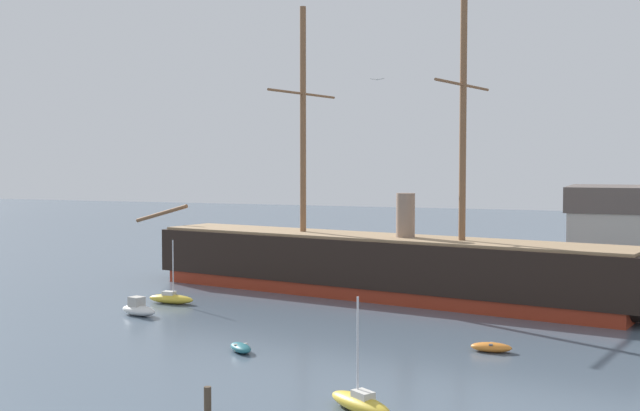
{
  "coord_description": "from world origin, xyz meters",
  "views": [
    {
      "loc": [
        24.74,
        -30.23,
        13.21
      ],
      "look_at": [
        -0.54,
        32.55,
        9.61
      ],
      "focal_mm": 45.53,
      "sensor_mm": 36.0,
      "label": 1
    }
  ],
  "objects_px": {
    "dinghy_near_centre": "(241,348)",
    "sailboat_foreground_right": "(360,402)",
    "motorboat_mid_left": "(138,309)",
    "motorboat_far_left": "(185,267)",
    "sailboat_alongside_bow": "(171,298)",
    "seagull_in_flight": "(377,79)",
    "tall_ship": "(378,265)",
    "mooring_piling_nearest": "(208,401)",
    "dinghy_mid_right": "(491,347)"
  },
  "relations": [
    {
      "from": "dinghy_near_centre",
      "to": "sailboat_foreground_right",
      "type": "bearing_deg",
      "value": -38.58
    },
    {
      "from": "motorboat_mid_left",
      "to": "motorboat_far_left",
      "type": "height_order",
      "value": "motorboat_mid_left"
    },
    {
      "from": "sailboat_alongside_bow",
      "to": "sailboat_foreground_right",
      "type": "bearing_deg",
      "value": -42.08
    },
    {
      "from": "dinghy_near_centre",
      "to": "motorboat_far_left",
      "type": "xyz_separation_m",
      "value": [
        -25.52,
        34.51,
        0.21
      ]
    },
    {
      "from": "seagull_in_flight",
      "to": "dinghy_near_centre",
      "type": "bearing_deg",
      "value": -145.69
    },
    {
      "from": "tall_ship",
      "to": "motorboat_mid_left",
      "type": "height_order",
      "value": "tall_ship"
    },
    {
      "from": "dinghy_near_centre",
      "to": "seagull_in_flight",
      "type": "relative_size",
      "value": 2.67
    },
    {
      "from": "tall_ship",
      "to": "dinghy_near_centre",
      "type": "distance_m",
      "value": 26.12
    },
    {
      "from": "sailboat_foreground_right",
      "to": "seagull_in_flight",
      "type": "height_order",
      "value": "seagull_in_flight"
    },
    {
      "from": "motorboat_far_left",
      "to": "seagull_in_flight",
      "type": "height_order",
      "value": "seagull_in_flight"
    },
    {
      "from": "sailboat_foreground_right",
      "to": "seagull_in_flight",
      "type": "distance_m",
      "value": 24.4
    },
    {
      "from": "tall_ship",
      "to": "motorboat_far_left",
      "type": "relative_size",
      "value": 15.65
    },
    {
      "from": "dinghy_near_centre",
      "to": "sailboat_alongside_bow",
      "type": "bearing_deg",
      "value": 135.34
    },
    {
      "from": "tall_ship",
      "to": "seagull_in_flight",
      "type": "xyz_separation_m",
      "value": [
        6.47,
        -20.38,
        15.98
      ]
    },
    {
      "from": "sailboat_foreground_right",
      "to": "motorboat_mid_left",
      "type": "height_order",
      "value": "sailboat_foreground_right"
    },
    {
      "from": "motorboat_mid_left",
      "to": "mooring_piling_nearest",
      "type": "bearing_deg",
      "value": -48.48
    },
    {
      "from": "sailboat_foreground_right",
      "to": "tall_ship",
      "type": "bearing_deg",
      "value": 106.48
    },
    {
      "from": "sailboat_foreground_right",
      "to": "dinghy_near_centre",
      "type": "relative_size",
      "value": 2.24
    },
    {
      "from": "motorboat_far_left",
      "to": "dinghy_mid_right",
      "type": "bearing_deg",
      "value": -33.8
    },
    {
      "from": "dinghy_mid_right",
      "to": "motorboat_far_left",
      "type": "distance_m",
      "value": 50.2
    },
    {
      "from": "dinghy_near_centre",
      "to": "seagull_in_flight",
      "type": "bearing_deg",
      "value": 34.31
    },
    {
      "from": "sailboat_alongside_bow",
      "to": "seagull_in_flight",
      "type": "distance_m",
      "value": 31.16
    },
    {
      "from": "dinghy_mid_right",
      "to": "dinghy_near_centre",
      "type": "bearing_deg",
      "value": -157.86
    },
    {
      "from": "seagull_in_flight",
      "to": "sailboat_foreground_right",
      "type": "bearing_deg",
      "value": -75.05
    },
    {
      "from": "tall_ship",
      "to": "mooring_piling_nearest",
      "type": "relative_size",
      "value": 40.89
    },
    {
      "from": "motorboat_far_left",
      "to": "tall_ship",
      "type": "bearing_deg",
      "value": -17.57
    },
    {
      "from": "seagull_in_flight",
      "to": "mooring_piling_nearest",
      "type": "bearing_deg",
      "value": -99.85
    },
    {
      "from": "sailboat_alongside_bow",
      "to": "dinghy_near_centre",
      "type": "bearing_deg",
      "value": -44.66
    },
    {
      "from": "sailboat_alongside_bow",
      "to": "motorboat_mid_left",
      "type": "bearing_deg",
      "value": -84.7
    },
    {
      "from": "mooring_piling_nearest",
      "to": "tall_ship",
      "type": "bearing_deg",
      "value": 94.74
    },
    {
      "from": "motorboat_far_left",
      "to": "seagull_in_flight",
      "type": "bearing_deg",
      "value": -40.75
    },
    {
      "from": "tall_ship",
      "to": "sailboat_foreground_right",
      "type": "bearing_deg",
      "value": -73.52
    },
    {
      "from": "motorboat_mid_left",
      "to": "sailboat_alongside_bow",
      "type": "relative_size",
      "value": 0.68
    },
    {
      "from": "tall_ship",
      "to": "mooring_piling_nearest",
      "type": "height_order",
      "value": "tall_ship"
    },
    {
      "from": "sailboat_foreground_right",
      "to": "dinghy_mid_right",
      "type": "xyz_separation_m",
      "value": [
        4.01,
        16.31,
        -0.18
      ]
    },
    {
      "from": "motorboat_mid_left",
      "to": "sailboat_alongside_bow",
      "type": "height_order",
      "value": "sailboat_alongside_bow"
    },
    {
      "from": "dinghy_mid_right",
      "to": "tall_ship",
      "type": "bearing_deg",
      "value": 126.98
    },
    {
      "from": "sailboat_foreground_right",
      "to": "motorboat_mid_left",
      "type": "bearing_deg",
      "value": 145.24
    },
    {
      "from": "dinghy_near_centre",
      "to": "mooring_piling_nearest",
      "type": "height_order",
      "value": "mooring_piling_nearest"
    },
    {
      "from": "dinghy_near_centre",
      "to": "dinghy_mid_right",
      "type": "bearing_deg",
      "value": 22.14
    },
    {
      "from": "tall_ship",
      "to": "mooring_piling_nearest",
      "type": "distance_m",
      "value": 39.21
    },
    {
      "from": "dinghy_near_centre",
      "to": "seagull_in_flight",
      "type": "xyz_separation_m",
      "value": [
        8.11,
        5.54,
        18.8
      ]
    },
    {
      "from": "dinghy_mid_right",
      "to": "mooring_piling_nearest",
      "type": "bearing_deg",
      "value": -119.9
    },
    {
      "from": "dinghy_mid_right",
      "to": "sailboat_alongside_bow",
      "type": "bearing_deg",
      "value": 165.13
    },
    {
      "from": "motorboat_far_left",
      "to": "motorboat_mid_left",
      "type": "bearing_deg",
      "value": -66.81
    },
    {
      "from": "dinghy_near_centre",
      "to": "motorboat_mid_left",
      "type": "height_order",
      "value": "motorboat_mid_left"
    },
    {
      "from": "sailboat_foreground_right",
      "to": "motorboat_far_left",
      "type": "relative_size",
      "value": 1.59
    },
    {
      "from": "dinghy_mid_right",
      "to": "mooring_piling_nearest",
      "type": "distance_m",
      "value": 22.7
    },
    {
      "from": "sailboat_foreground_right",
      "to": "mooring_piling_nearest",
      "type": "height_order",
      "value": "sailboat_foreground_right"
    },
    {
      "from": "tall_ship",
      "to": "dinghy_near_centre",
      "type": "relative_size",
      "value": 22.03
    }
  ]
}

